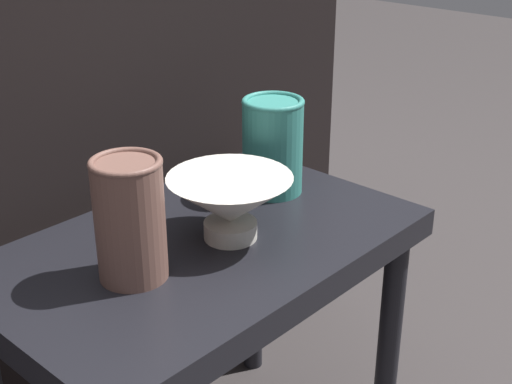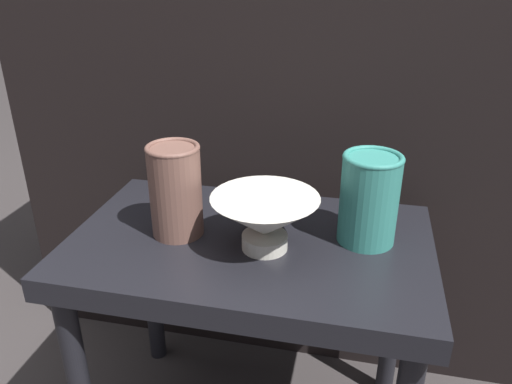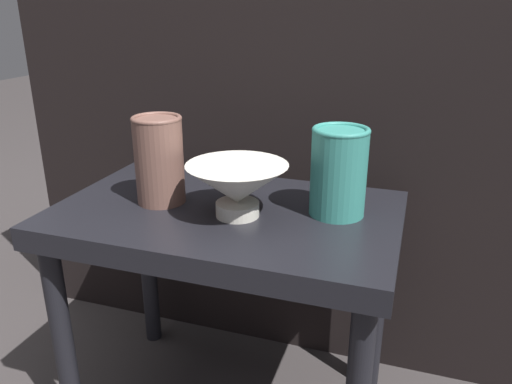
% 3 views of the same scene
% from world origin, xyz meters
% --- Properties ---
extents(table, '(0.59, 0.37, 0.43)m').
position_xyz_m(table, '(0.00, 0.00, 0.37)').
color(table, black).
rests_on(table, ground_plane).
extents(couch_backdrop, '(1.17, 0.50, 0.82)m').
position_xyz_m(couch_backdrop, '(0.00, 0.48, 0.41)').
color(couch_backdrop, black).
rests_on(couch_backdrop, ground_plane).
extents(bowl, '(0.17, 0.17, 0.09)m').
position_xyz_m(bowl, '(0.03, -0.02, 0.49)').
color(bowl, silver).
rests_on(bowl, table).
extents(vase_textured_left, '(0.09, 0.09, 0.15)m').
position_xyz_m(vase_textured_left, '(-0.12, -0.01, 0.51)').
color(vase_textured_left, brown).
rests_on(vase_textured_left, table).
extents(vase_colorful_right, '(0.09, 0.09, 0.15)m').
position_xyz_m(vase_colorful_right, '(0.18, 0.04, 0.51)').
color(vase_colorful_right, teal).
rests_on(vase_colorful_right, table).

